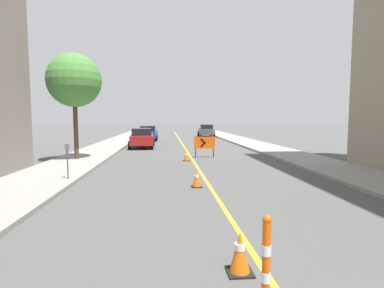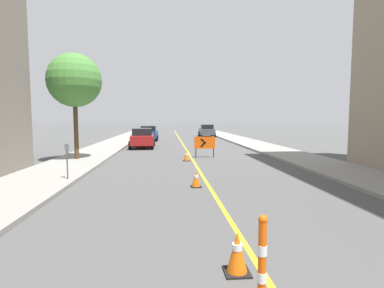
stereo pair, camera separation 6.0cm
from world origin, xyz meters
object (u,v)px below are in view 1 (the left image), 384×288
object	(u,v)px
traffic_cone_second	(240,253)
parked_car_curb_near	(142,138)
traffic_cone_fourth	(186,156)
street_tree_left_near	(74,81)
arrow_barricade_primary	(205,143)
parked_car_curb_far	(206,131)
parking_meter_near_curb	(67,154)
parked_car_curb_mid	(148,133)
traffic_cone_third	(197,179)
delineator_post_front	(266,277)

from	to	relation	value
traffic_cone_second	parked_car_curb_near	bearing A→B (deg)	98.62
traffic_cone_fourth	parked_car_curb_near	xyz separation A→B (m)	(-3.09, 7.96, 0.51)
street_tree_left_near	traffic_cone_fourth	bearing A→B (deg)	-3.38
traffic_cone_second	arrow_barricade_primary	xyz separation A→B (m)	(1.23, 13.72, 0.55)
arrow_barricade_primary	street_tree_left_near	distance (m)	8.23
parked_car_curb_near	parked_car_curb_far	world-z (taller)	same
traffic_cone_fourth	parking_meter_near_curb	size ratio (longest dim) A/B	0.44
parking_meter_near_curb	traffic_cone_fourth	bearing A→B (deg)	47.79
traffic_cone_second	parked_car_curb_far	size ratio (longest dim) A/B	0.15
parking_meter_near_curb	traffic_cone_second	bearing A→B (deg)	-55.63
arrow_barricade_primary	parking_meter_near_curb	world-z (taller)	parking_meter_near_curb
parked_car_curb_mid	parked_car_curb_far	bearing A→B (deg)	41.96
traffic_cone_third	parking_meter_near_curb	bearing A→B (deg)	166.52
traffic_cone_second	street_tree_left_near	distance (m)	14.67
traffic_cone_fourth	street_tree_left_near	size ratio (longest dim) A/B	0.10
traffic_cone_third	traffic_cone_fourth	distance (m)	6.44
traffic_cone_second	traffic_cone_third	size ratio (longest dim) A/B	1.11
traffic_cone_second	traffic_cone_fourth	distance (m)	12.32
delineator_post_front	street_tree_left_near	size ratio (longest dim) A/B	0.23
traffic_cone_third	traffic_cone_fourth	xyz separation A→B (m)	(0.08, 6.44, -0.00)
traffic_cone_fourth	parked_car_curb_mid	size ratio (longest dim) A/B	0.14
parking_meter_near_curb	street_tree_left_near	size ratio (longest dim) A/B	0.23
delineator_post_front	street_tree_left_near	bearing A→B (deg)	113.80
parked_car_curb_mid	parking_meter_near_curb	bearing A→B (deg)	-93.70
parked_car_curb_near	street_tree_left_near	xyz separation A→B (m)	(-3.03, -7.60, 3.66)
delineator_post_front	traffic_cone_third	bearing A→B (deg)	90.60
traffic_cone_third	parking_meter_near_curb	world-z (taller)	parking_meter_near_curb
traffic_cone_fourth	parked_car_curb_far	size ratio (longest dim) A/B	0.14
traffic_cone_second	parking_meter_near_curb	size ratio (longest dim) A/B	0.49
traffic_cone_third	arrow_barricade_primary	bearing A→B (deg)	80.59
traffic_cone_second	parking_meter_near_curb	world-z (taller)	parking_meter_near_curb
traffic_cone_third	delineator_post_front	bearing A→B (deg)	-89.40
traffic_cone_third	arrow_barricade_primary	size ratio (longest dim) A/B	0.46
traffic_cone_second	delineator_post_front	bearing A→B (deg)	-89.62
parked_car_curb_near	parking_meter_near_curb	bearing A→B (deg)	-100.76
arrow_barricade_primary	street_tree_left_near	size ratio (longest dim) A/B	0.22
parking_meter_near_curb	street_tree_left_near	distance (m)	6.72
traffic_cone_third	traffic_cone_fourth	bearing A→B (deg)	89.28
street_tree_left_near	traffic_cone_third	bearing A→B (deg)	-48.41
traffic_cone_fourth	delineator_post_front	size ratio (longest dim) A/B	0.45
traffic_cone_fourth	parked_car_curb_far	world-z (taller)	parked_car_curb_far
parked_car_curb_mid	parked_car_curb_far	distance (m)	9.40
arrow_barricade_primary	traffic_cone_fourth	bearing A→B (deg)	-132.18
traffic_cone_fourth	parked_car_curb_near	distance (m)	8.56
traffic_cone_third	parked_car_curb_near	distance (m)	14.72
parked_car_curb_near	parking_meter_near_curb	world-z (taller)	parked_car_curb_near
delineator_post_front	parked_car_curb_mid	distance (m)	29.41
traffic_cone_third	parked_car_curb_mid	bearing A→B (deg)	97.55
traffic_cone_fourth	arrow_barricade_primary	xyz separation A→B (m)	(1.22, 1.39, 0.59)
traffic_cone_fourth	parked_car_curb_far	bearing A→B (deg)	79.42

